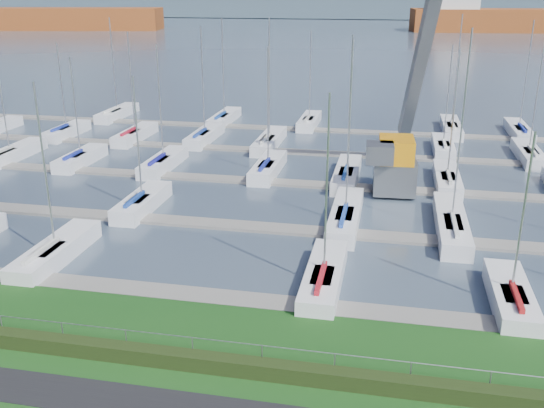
# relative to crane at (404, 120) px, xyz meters

# --- Properties ---
(water) EXTENTS (800.00, 540.00, 0.20)m
(water) POSITION_rel_crane_xyz_m (-7.53, 233.62, -5.73)
(water) COLOR #404E5E
(hedge) EXTENTS (80.00, 0.70, 0.70)m
(hedge) POSITION_rel_crane_xyz_m (-7.53, -26.78, -4.98)
(hedge) COLOR #212F11
(hedge) RESTS_ON grass
(fence) EXTENTS (80.00, 0.04, 0.04)m
(fence) POSITION_rel_crane_xyz_m (-7.53, -26.38, -4.13)
(fence) COLOR gray
(fence) RESTS_ON grass
(foothill) EXTENTS (900.00, 80.00, 12.00)m
(foothill) POSITION_rel_crane_xyz_m (-7.53, 303.62, 0.67)
(foothill) COLOR #485B69
(foothill) RESTS_ON water
(docks) EXTENTS (90.00, 41.60, 0.25)m
(docks) POSITION_rel_crane_xyz_m (-7.53, -0.38, -5.55)
(docks) COLOR slate
(docks) RESTS_ON water
(crane) EXTENTS (5.79, 13.23, 22.35)m
(crane) POSITION_rel_crane_xyz_m (0.00, 0.00, 0.00)
(crane) COLOR slate
(crane) RESTS_ON water
(cargo_ship_west) EXTENTS (95.71, 35.79, 21.50)m
(cargo_ship_west) POSITION_rel_crane_xyz_m (-139.83, 167.44, -1.73)
(cargo_ship_west) COLOR brown
(cargo_ship_west) RESTS_ON water
(cargo_ship_mid) EXTENTS (102.36, 27.72, 21.50)m
(cargo_ship_mid) POSITION_rel_crane_xyz_m (49.53, 192.86, -1.80)
(cargo_ship_mid) COLOR brown
(cargo_ship_mid) RESTS_ON water
(sailboat_fleet) EXTENTS (75.66, 49.48, 13.33)m
(sailboat_fleet) POSITION_rel_crane_xyz_m (-8.17, 1.66, 0.12)
(sailboat_fleet) COLOR #203FA2
(sailboat_fleet) RESTS_ON water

